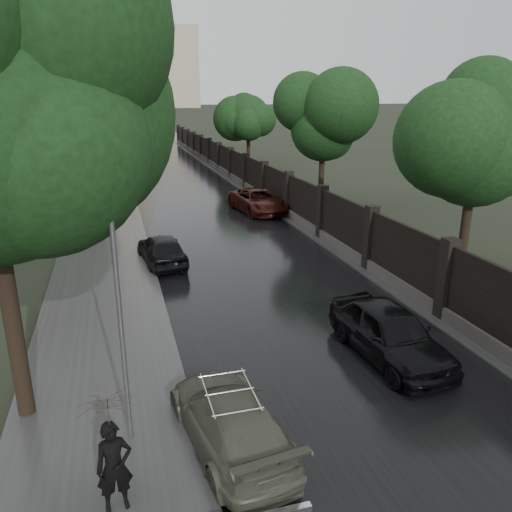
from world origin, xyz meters
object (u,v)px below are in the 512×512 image
at_px(tree_right_c, 248,117).
at_px(pedestrian_umbrella, 109,421).
at_px(tree_left_far, 68,121).
at_px(car_right_far, 258,201).
at_px(volga_sedan, 230,420).
at_px(tree_right_b, 323,129).
at_px(tree_right_a, 475,152).
at_px(traffic_light, 130,170).
at_px(hatchback_left, 162,249).
at_px(lamp_post, 121,327).
at_px(car_right_near, 390,332).

bearing_deg(tree_right_c, pedestrian_umbrella, -108.09).
height_order(tree_left_far, car_right_far, tree_left_far).
xyz_separation_m(volga_sedan, car_right_far, (6.54, 20.63, 0.10)).
bearing_deg(volga_sedan, tree_right_c, -113.26).
relative_size(tree_right_b, volga_sedan, 1.66).
height_order(tree_left_far, tree_right_c, tree_left_far).
relative_size(tree_right_a, traffic_light, 1.75).
height_order(tree_right_b, hatchback_left, tree_right_b).
relative_size(tree_right_a, lamp_post, 1.37).
height_order(tree_right_a, car_right_far, tree_right_a).
bearing_deg(volga_sedan, traffic_light, -95.58).
distance_m(tree_right_b, traffic_light, 12.44).
relative_size(tree_left_far, tree_right_a, 1.05).
bearing_deg(hatchback_left, tree_left_far, -82.18).
xyz_separation_m(tree_left_far, car_right_far, (11.12, -8.52, -4.52)).
bearing_deg(volga_sedan, tree_right_b, -124.98).
relative_size(tree_left_far, car_right_far, 1.43).
relative_size(traffic_light, pedestrian_umbrella, 1.52).
xyz_separation_m(tree_left_far, volga_sedan, (4.58, -29.14, -4.63)).
bearing_deg(tree_right_a, volga_sedan, -146.82).
height_order(car_right_far, pedestrian_umbrella, pedestrian_umbrella).
relative_size(lamp_post, pedestrian_umbrella, 1.95).
height_order(tree_left_far, tree_right_b, tree_left_far).
xyz_separation_m(tree_left_far, traffic_light, (3.70, -5.01, -2.84)).
bearing_deg(car_right_far, tree_right_c, 69.41).
distance_m(traffic_light, pedestrian_umbrella, 25.40).
bearing_deg(tree_right_b, car_right_near, -107.45).
bearing_deg(lamp_post, tree_right_c, 71.48).
distance_m(tree_right_b, tree_right_c, 18.00).
distance_m(tree_left_far, lamp_post, 28.73).
bearing_deg(tree_right_a, tree_right_b, 90.00).
bearing_deg(traffic_light, lamp_post, -92.68).
distance_m(lamp_post, car_right_near, 7.46).
height_order(tree_left_far, lamp_post, tree_left_far).
bearing_deg(traffic_light, tree_right_c, 51.82).
bearing_deg(pedestrian_umbrella, hatchback_left, 72.13).
bearing_deg(pedestrian_umbrella, traffic_light, 77.88).
relative_size(traffic_light, volga_sedan, 0.95).
xyz_separation_m(volga_sedan, car_right_near, (5.02, 2.37, 0.14)).
relative_size(hatchback_left, car_right_far, 0.77).
bearing_deg(tree_right_c, tree_left_far, -147.17).
bearing_deg(lamp_post, traffic_light, 87.32).
distance_m(tree_left_far, tree_right_c, 18.45).
relative_size(traffic_light, car_right_far, 0.77).
distance_m(tree_left_far, pedestrian_umbrella, 30.63).
xyz_separation_m(tree_right_a, hatchback_left, (-11.10, 5.00, -4.27)).
bearing_deg(hatchback_left, car_right_near, 111.34).
bearing_deg(pedestrian_umbrella, car_right_far, 59.05).
bearing_deg(car_right_far, traffic_light, 147.41).
xyz_separation_m(tree_right_a, tree_right_c, (0.00, 32.00, 0.00)).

